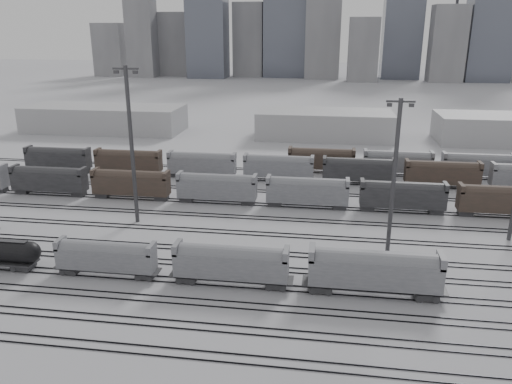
# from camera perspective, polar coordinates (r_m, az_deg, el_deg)

# --- Properties ---
(ground) EXTENTS (900.00, 900.00, 0.00)m
(ground) POSITION_cam_1_polar(r_m,az_deg,el_deg) (64.85, -2.83, -10.94)
(ground) COLOR silver
(ground) RESTS_ON ground
(tracks) EXTENTS (220.00, 71.50, 0.16)m
(tracks) POSITION_cam_1_polar(r_m,az_deg,el_deg) (80.30, -0.42, -4.87)
(tracks) COLOR black
(tracks) RESTS_ON ground
(hopper_car_a) EXTENTS (13.32, 2.65, 4.76)m
(hopper_car_a) POSITION_cam_1_polar(r_m,az_deg,el_deg) (69.42, -16.76, -6.97)
(hopper_car_a) COLOR #242426
(hopper_car_a) RESTS_ON ground
(hopper_car_b) EXTENTS (14.74, 2.93, 5.27)m
(hopper_car_b) POSITION_cam_1_polar(r_m,az_deg,el_deg) (64.24, -2.88, -7.96)
(hopper_car_b) COLOR #242426
(hopper_car_b) RESTS_ON ground
(hopper_car_c) EXTENTS (16.14, 3.21, 5.77)m
(hopper_car_c) POSITION_cam_1_polar(r_m,az_deg,el_deg) (63.37, 13.40, -8.55)
(hopper_car_c) COLOR #242426
(hopper_car_c) RESTS_ON ground
(light_mast_b) EXTENTS (4.18, 0.67, 26.11)m
(light_mast_b) POSITION_cam_1_polar(r_m,az_deg,el_deg) (84.18, -14.06, 5.52)
(light_mast_b) COLOR #3A3A3C
(light_mast_b) RESTS_ON ground
(light_mast_c) EXTENTS (3.69, 0.59, 23.05)m
(light_mast_c) POSITION_cam_1_polar(r_m,az_deg,el_deg) (70.07, 15.48, 1.52)
(light_mast_c) COLOR #3A3A3C
(light_mast_c) RESTS_ON ground
(bg_string_near) EXTENTS (151.00, 3.00, 5.60)m
(bg_string_near) POSITION_cam_1_polar(r_m,az_deg,el_deg) (92.16, 5.89, -0.07)
(bg_string_near) COLOR gray
(bg_string_near) RESTS_ON ground
(bg_string_mid) EXTENTS (151.00, 3.00, 5.60)m
(bg_string_mid) POSITION_cam_1_polar(r_m,az_deg,el_deg) (107.62, 11.63, 2.33)
(bg_string_mid) COLOR #242426
(bg_string_mid) RESTS_ON ground
(bg_string_far) EXTENTS (66.00, 3.00, 5.60)m
(bg_string_far) POSITION_cam_1_polar(r_m,az_deg,el_deg) (117.64, 19.99, 2.95)
(bg_string_far) COLOR #47352D
(bg_string_far) RESTS_ON ground
(warehouse_left) EXTENTS (50.00, 18.00, 8.00)m
(warehouse_left) POSITION_cam_1_polar(r_m,az_deg,el_deg) (168.83, -16.90, 8.04)
(warehouse_left) COLOR #B0B0B3
(warehouse_left) RESTS_ON ground
(warehouse_mid) EXTENTS (40.00, 18.00, 8.00)m
(warehouse_mid) POSITION_cam_1_polar(r_m,az_deg,el_deg) (153.00, 7.82, 7.67)
(warehouse_mid) COLOR #B0B0B3
(warehouse_mid) RESTS_ON ground
(warehouse_right) EXTENTS (35.00, 18.00, 8.00)m
(warehouse_right) POSITION_cam_1_polar(r_m,az_deg,el_deg) (160.54, 26.07, 6.48)
(warehouse_right) COLOR #B0B0B3
(warehouse_right) RESTS_ON ground
(skyline) EXTENTS (316.00, 22.40, 95.00)m
(skyline) POSITION_cam_1_polar(r_m,az_deg,el_deg) (335.51, 8.77, 18.55)
(skyline) COLOR gray
(skyline) RESTS_ON ground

